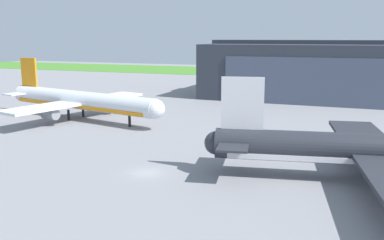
% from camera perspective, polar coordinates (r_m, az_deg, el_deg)
% --- Properties ---
extents(ground_plane, '(440.00, 440.00, 0.00)m').
position_cam_1_polar(ground_plane, '(60.11, -5.98, -6.92)').
color(ground_plane, gray).
extents(grass_field_strip, '(440.00, 56.00, 0.08)m').
position_cam_1_polar(grass_field_strip, '(227.15, 14.72, 5.93)').
color(grass_field_strip, '#49892E').
rests_on(grass_field_strip, ground_plane).
extents(maintenance_hangar, '(75.48, 37.78, 17.38)m').
position_cam_1_polar(maintenance_hangar, '(138.47, 18.27, 6.18)').
color(maintenance_hangar, '#2D333D').
rests_on(maintenance_hangar, ground_plane).
extents(airliner_far_left, '(45.47, 37.17, 13.32)m').
position_cam_1_polar(airliner_far_left, '(100.25, -14.49, 2.45)').
color(airliner_far_left, silver).
rests_on(airliner_far_left, ground_plane).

